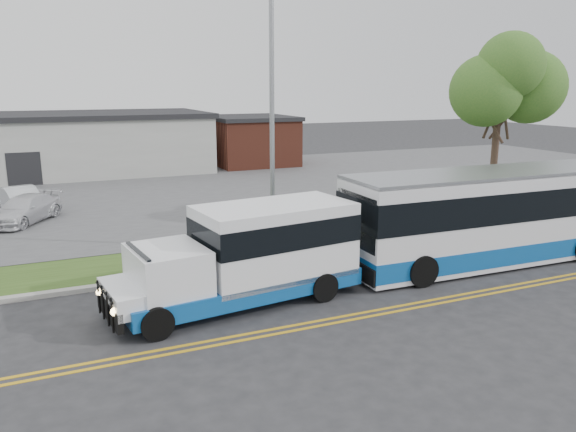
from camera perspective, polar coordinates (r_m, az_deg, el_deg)
name	(u,v)px	position (r m, az deg, el deg)	size (l,w,h in m)	color
ground	(219,285)	(18.36, -6.98, -6.93)	(140.00, 140.00, 0.00)	#28282B
lane_line_north	(262,331)	(14.97, -2.61, -11.61)	(70.00, 0.12, 0.01)	gold
lane_line_south	(267,336)	(14.72, -2.18, -12.06)	(70.00, 0.12, 0.01)	gold
curb	(210,272)	(19.33, -7.93, -5.68)	(80.00, 0.30, 0.15)	#9E9B93
verge	(196,258)	(21.00, -9.28, -4.27)	(80.00, 3.30, 0.10)	#324918
parking_lot	(136,193)	(34.47, -15.21, 2.29)	(80.00, 25.00, 0.10)	#4C4C4F
commercial_building	(24,145)	(43.76, -25.24, 6.54)	(25.40, 10.40, 4.35)	#9E9E99
brick_wing	(250,140)	(45.44, -3.86, 7.68)	(6.30, 7.30, 3.90)	brown
tree_east	(500,87)	(27.16, 20.75, 12.18)	(5.20, 5.20, 8.33)	#3E2821
streetlight_near	(273,114)	(20.84, -1.56, 10.29)	(0.35, 1.53, 9.50)	gray
shuttle_bus	(253,251)	(16.49, -3.59, -3.61)	(7.67, 3.31, 2.85)	#0E4D98
transit_bus	(500,215)	(21.68, 20.75, 0.07)	(12.08, 3.12, 3.34)	silver
parked_car_a	(22,201)	(30.30, -25.44, 1.40)	(1.42, 4.08, 1.34)	silver
parked_car_b	(25,209)	(28.47, -25.18, 0.63)	(1.72, 4.24, 1.23)	silver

